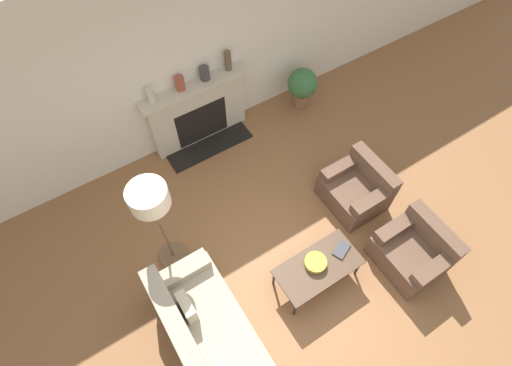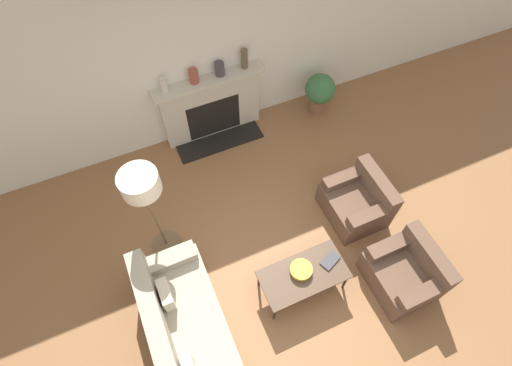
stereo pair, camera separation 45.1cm
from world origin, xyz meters
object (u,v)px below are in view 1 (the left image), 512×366
object	(u,v)px
bowl	(316,262)
floor_lamp	(151,204)
mantel_vase_center_left	(180,83)
potted_plant	(302,85)
fireplace	(198,113)
mantel_vase_left	(150,95)
armchair_far	(356,189)
mantel_vase_center_right	(205,73)
couch	(213,343)
armchair_near	(413,251)
coffee_table	(318,267)
book	(341,249)
mantel_vase_right	(228,61)

from	to	relation	value
bowl	floor_lamp	bearing A→B (deg)	138.71
mantel_vase_center_left	potted_plant	xyz separation A→B (m)	(1.97, -0.30, -0.78)
fireplace	mantel_vase_left	size ratio (longest dim) A/B	7.66
armchair_far	mantel_vase_left	bearing A→B (deg)	-139.81
mantel_vase_center_left	floor_lamp	bearing A→B (deg)	-124.27
mantel_vase_left	mantel_vase_center_right	distance (m)	0.83
couch	mantel_vase_left	bearing A→B (deg)	-15.02
bowl	mantel_vase_left	world-z (taller)	mantel_vase_left
mantel_vase_center_right	mantel_vase_center_left	bearing A→B (deg)	180.00
mantel_vase_center_right	fireplace	bearing A→B (deg)	-175.81
armchair_far	potted_plant	xyz separation A→B (m)	(0.48, 1.99, 0.16)
armchair_near	floor_lamp	bearing A→B (deg)	-123.33
bowl	potted_plant	world-z (taller)	potted_plant
potted_plant	coffee_table	bearing A→B (deg)	-122.44
book	mantel_vase_center_right	size ratio (longest dim) A/B	1.38
couch	coffee_table	bearing A→B (deg)	-87.63
book	fireplace	bearing A→B (deg)	75.82
couch	armchair_far	distance (m)	2.84
couch	mantel_vase_left	world-z (taller)	mantel_vase_left
bowl	fireplace	bearing A→B (deg)	91.38
book	mantel_vase_center_left	world-z (taller)	mantel_vase_center_left
armchair_near	bowl	distance (m)	1.34
coffee_table	mantel_vase_center_right	bearing A→B (deg)	87.86
couch	coffee_table	size ratio (longest dim) A/B	1.85
armchair_far	bowl	distance (m)	1.40
couch	floor_lamp	bearing A→B (deg)	-4.52
couch	mantel_vase_right	size ratio (longest dim) A/B	6.47
couch	armchair_near	distance (m)	2.77
armchair_near	coffee_table	bearing A→B (deg)	-110.57
bowl	mantel_vase_left	xyz separation A→B (m)	(-0.70, 2.91, 0.75)
couch	mantel_vase_center_right	xyz separation A→B (m)	(1.64, 3.02, 0.91)
armchair_near	bowl	world-z (taller)	armchair_near
coffee_table	mantel_vase_center_right	distance (m)	3.07
potted_plant	armchair_near	bearing A→B (deg)	-98.68
armchair_far	mantel_vase_center_left	xyz separation A→B (m)	(-1.49, 2.29, 0.95)
armchair_far	floor_lamp	xyz separation A→B (m)	(-2.64, 0.61, 1.11)
bowl	mantel_vase_center_left	size ratio (longest dim) A/B	1.28
armchair_far	bowl	bearing A→B (deg)	-63.09
couch	mantel_vase_right	xyz separation A→B (m)	(2.02, 3.02, 0.96)
armchair_far	mantel_vase_center_right	distance (m)	2.71
couch	armchair_far	xyz separation A→B (m)	(2.74, 0.73, -0.03)
couch	coffee_table	xyz separation A→B (m)	(1.53, 0.06, 0.09)
bowl	mantel_vase_right	xyz separation A→B (m)	(0.51, 2.91, 0.79)
bowl	book	size ratio (longest dim) A/B	0.98
couch	mantel_vase_center_right	distance (m)	3.55
mantel_vase_center_left	mantel_vase_center_right	bearing A→B (deg)	0.00
coffee_table	mantel_vase_left	xyz separation A→B (m)	(-0.72, 2.96, 0.83)
bowl	potted_plant	distance (m)	3.12
floor_lamp	potted_plant	distance (m)	3.53
armchair_far	mantel_vase_right	world-z (taller)	mantel_vase_right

